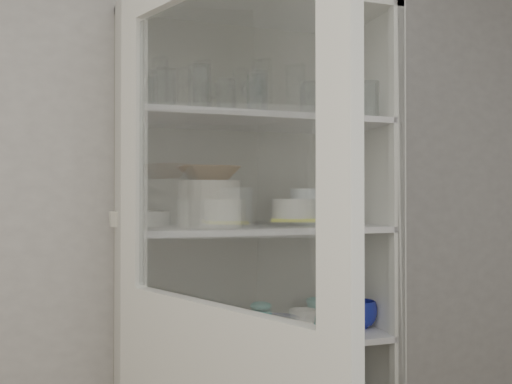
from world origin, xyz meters
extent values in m
cube|color=#A7A4A1|center=(0.00, 1.50, 1.30)|extent=(3.60, 0.02, 2.60)
cube|color=silver|center=(-0.28, 1.27, 1.05)|extent=(0.03, 0.45, 2.10)
cube|color=silver|center=(0.68, 1.27, 1.05)|extent=(0.03, 0.45, 2.10)
cube|color=gray|center=(0.20, 1.49, 1.05)|extent=(1.00, 0.03, 2.10)
cube|color=silver|center=(0.20, 1.27, 2.08)|extent=(1.00, 0.45, 0.03)
cube|color=silver|center=(0.20, 1.26, 0.85)|extent=(0.94, 0.42, 0.02)
cube|color=silver|center=(0.20, 1.26, 1.25)|extent=(0.94, 0.42, 0.02)
cube|color=silver|center=(0.20, 1.26, 1.65)|extent=(0.94, 0.42, 0.02)
cube|color=silver|center=(-0.28, 1.01, 1.50)|extent=(0.07, 0.10, 0.80)
cube|color=silver|center=(0.02, 0.26, 1.50)|extent=(0.07, 0.10, 0.80)
cube|color=silver|center=(-0.13, 0.63, 1.50)|extent=(0.29, 0.67, 0.78)
cylinder|color=silver|center=(-0.05, 1.15, 1.74)|extent=(0.09, 0.09, 0.16)
cylinder|color=silver|center=(-0.16, 1.14, 1.73)|extent=(0.09, 0.09, 0.13)
cylinder|color=silver|center=(0.15, 1.12, 1.73)|extent=(0.09, 0.09, 0.14)
cylinder|color=silver|center=(0.15, 1.13, 1.73)|extent=(0.07, 0.07, 0.13)
cylinder|color=silver|center=(0.37, 1.17, 1.73)|extent=(0.08, 0.08, 0.13)
cylinder|color=silver|center=(0.45, 1.14, 1.74)|extent=(0.09, 0.09, 0.16)
cylinder|color=silver|center=(0.61, 1.15, 1.73)|extent=(0.10, 0.10, 0.14)
cylinder|color=silver|center=(-0.21, 1.28, 1.73)|extent=(0.07, 0.07, 0.13)
cylinder|color=silver|center=(-0.21, 1.29, 1.74)|extent=(0.08, 0.08, 0.15)
cylinder|color=silver|center=(0.08, 1.25, 1.73)|extent=(0.09, 0.09, 0.14)
cylinder|color=silver|center=(0.00, 1.21, 1.31)|extent=(0.23, 0.23, 0.10)
cylinder|color=silver|center=(-0.21, 1.41, 1.29)|extent=(0.23, 0.23, 0.06)
cylinder|color=beige|center=(0.00, 1.21, 1.39)|extent=(0.26, 0.26, 0.07)
imported|color=brown|center=(0.00, 1.21, 1.45)|extent=(0.22, 0.22, 0.05)
cylinder|color=silver|center=(0.34, 1.24, 1.27)|extent=(0.31, 0.31, 0.02)
cube|color=#FFF13E|center=(0.34, 1.24, 1.28)|extent=(0.22, 0.22, 0.01)
cylinder|color=silver|center=(0.34, 1.24, 1.33)|extent=(0.18, 0.18, 0.07)
cylinder|color=silver|center=(0.41, 1.27, 1.33)|extent=(0.13, 0.13, 0.14)
imported|color=navy|center=(0.61, 1.23, 0.91)|extent=(0.15, 0.15, 0.10)
imported|color=teal|center=(0.49, 1.33, 0.91)|extent=(0.12, 0.12, 0.10)
imported|color=silver|center=(0.35, 1.18, 0.91)|extent=(0.12, 0.12, 0.10)
cylinder|color=teal|center=(0.22, 1.28, 0.90)|extent=(0.08, 0.08, 0.08)
ellipsoid|color=teal|center=(0.22, 1.28, 0.95)|extent=(0.08, 0.08, 0.02)
cylinder|color=silver|center=(0.10, 1.18, 0.88)|extent=(0.09, 0.09, 0.04)
cylinder|color=silver|center=(-0.06, 1.33, 0.93)|extent=(0.14, 0.14, 0.13)
camera|label=1|loc=(-0.49, -0.74, 1.36)|focal=40.00mm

